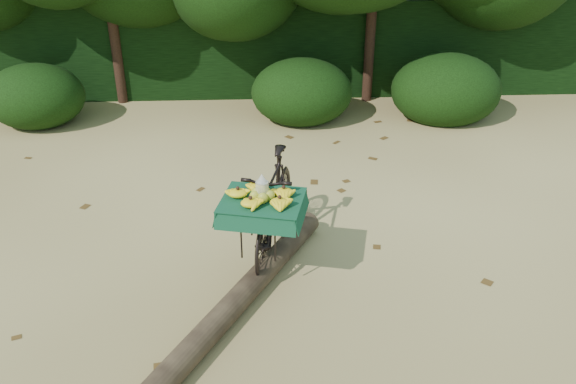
{
  "coord_description": "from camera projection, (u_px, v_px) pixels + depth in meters",
  "views": [
    {
      "loc": [
        0.79,
        -5.68,
        3.91
      ],
      "look_at": [
        1.05,
        -0.11,
        0.93
      ],
      "focal_mm": 38.0,
      "sensor_mm": 36.0,
      "label": 1
    }
  ],
  "objects": [
    {
      "name": "bush_clumps",
      "position": [
        243.0,
        96.0,
        10.41
      ],
      "size": [
        8.8,
        1.7,
        0.9
      ],
      "primitive_type": null,
      "color": "black",
      "rests_on": "ground"
    },
    {
      "name": "hedge_backdrop",
      "position": [
        219.0,
        41.0,
        11.94
      ],
      "size": [
        26.0,
        1.8,
        1.8
      ],
      "primitive_type": "cube",
      "color": "black",
      "rests_on": "ground"
    },
    {
      "name": "leaf_litter",
      "position": [
        198.0,
        232.0,
        7.39
      ],
      "size": [
        7.0,
        7.3,
        0.01
      ],
      "primitive_type": null,
      "color": "#4E3514",
      "rests_on": "ground"
    },
    {
      "name": "fallen_log",
      "position": [
        238.0,
        300.0,
        6.03
      ],
      "size": [
        1.88,
        3.08,
        0.25
      ],
      "primitive_type": "cylinder",
      "rotation": [
        1.57,
        0.0,
        -0.51
      ],
      "color": "brown",
      "rests_on": "ground"
    },
    {
      "name": "vendor_bicycle",
      "position": [
        274.0,
        204.0,
        6.81
      ],
      "size": [
        1.08,
        1.99,
        1.15
      ],
      "rotation": [
        0.0,
        0.0,
        -0.23
      ],
      "color": "black",
      "rests_on": "ground"
    },
    {
      "name": "ground",
      "position": [
        194.0,
        263.0,
        6.82
      ],
      "size": [
        80.0,
        80.0,
        0.0
      ],
      "primitive_type": "plane",
      "color": "tan",
      "rests_on": "ground"
    }
  ]
}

